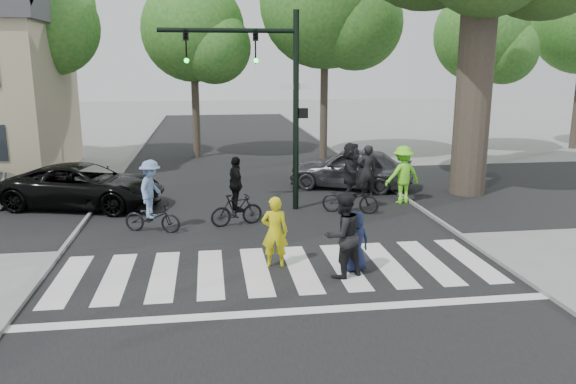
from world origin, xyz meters
name	(u,v)px	position (x,y,z in m)	size (l,w,h in m)	color
ground	(285,287)	(0.00, 0.00, 0.00)	(120.00, 120.00, 0.00)	gray
road_stem	(261,221)	(0.00, 5.00, 0.01)	(10.00, 70.00, 0.01)	black
road_cross	(253,197)	(0.00, 8.00, 0.01)	(70.00, 10.00, 0.01)	black
curb_left	(81,226)	(-5.05, 5.00, 0.05)	(0.10, 70.00, 0.10)	gray
curb_right	(427,213)	(5.05, 5.00, 0.05)	(0.10, 70.00, 0.10)	gray
crosswalk	(280,275)	(0.00, 0.66, 0.01)	(10.00, 3.85, 0.01)	silver
traffic_signal	(268,83)	(0.35, 6.20, 3.90)	(4.45, 0.29, 6.00)	black
bg_tree_1	(31,11)	(-8.70, 15.48, 6.65)	(6.09, 5.80, 9.80)	brown
bg_tree_2	(198,34)	(-1.76, 16.62, 5.78)	(5.04, 4.80, 8.40)	brown
bg_tree_3	(333,7)	(4.31, 15.27, 6.94)	(6.30, 6.00, 10.20)	brown
bg_tree_4	(487,39)	(12.23, 16.12, 5.64)	(4.83, 4.60, 8.15)	brown
pedestrian_woman	(275,232)	(-0.05, 1.21, 0.81)	(0.59, 0.39, 1.63)	#CFC911
pedestrian_child	(355,242)	(1.65, 0.69, 0.68)	(0.66, 0.43, 1.35)	#171E3F
pedestrian_adult	(343,235)	(1.30, 0.41, 0.93)	(0.90, 0.70, 1.85)	black
cyclist_left	(152,201)	(-3.02, 4.32, 0.86)	(1.65, 1.15, 1.98)	black
cyclist_mid	(236,198)	(-0.73, 4.63, 0.81)	(1.57, 0.98, 1.97)	black
cyclist_right	(351,182)	(2.78, 5.50, 0.97)	(1.82, 1.68, 2.17)	black
car_suv	(84,186)	(-5.38, 7.41, 0.69)	(2.29, 4.97, 1.38)	black
car_grey	(350,168)	(3.65, 8.91, 0.75)	(1.78, 4.42, 1.51)	#38383D
bystander_hivis	(403,175)	(4.77, 6.51, 0.94)	(1.22, 0.70, 1.89)	#76FF2A
bystander_dark	(367,171)	(3.86, 7.52, 0.89)	(0.65, 0.43, 1.79)	black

